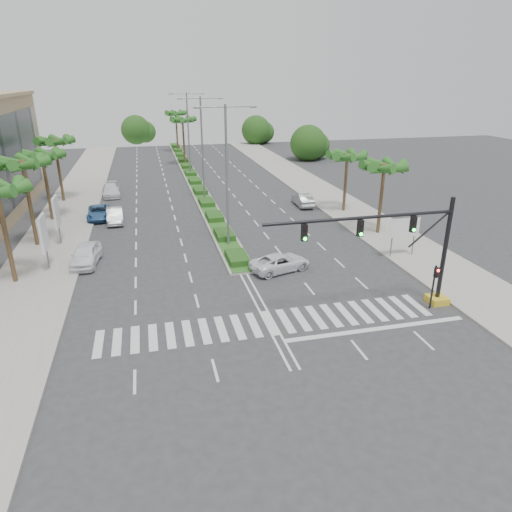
{
  "coord_description": "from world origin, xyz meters",
  "views": [
    {
      "loc": [
        -6.56,
        -23.52,
        14.0
      ],
      "look_at": [
        0.01,
        3.66,
        3.0
      ],
      "focal_mm": 32.0,
      "sensor_mm": 36.0,
      "label": 1
    }
  ],
  "objects": [
    {
      "name": "ground",
      "position": [
        0.0,
        0.0,
        0.0
      ],
      "size": [
        160.0,
        160.0,
        0.0
      ],
      "primitive_type": "plane",
      "color": "#333335",
      "rests_on": "ground"
    },
    {
      "name": "footpath_right",
      "position": [
        15.2,
        20.0,
        0.07
      ],
      "size": [
        6.0,
        120.0,
        0.15
      ],
      "primitive_type": "cube",
      "color": "gray",
      "rests_on": "ground"
    },
    {
      "name": "footpath_left",
      "position": [
        -15.2,
        20.0,
        0.07
      ],
      "size": [
        6.0,
        120.0,
        0.15
      ],
      "primitive_type": "cube",
      "color": "gray",
      "rests_on": "ground"
    },
    {
      "name": "median",
      "position": [
        0.0,
        45.0,
        0.1
      ],
      "size": [
        2.2,
        75.0,
        0.2
      ],
      "primitive_type": "cube",
      "color": "gray",
      "rests_on": "ground"
    },
    {
      "name": "median_grass",
      "position": [
        0.0,
        45.0,
        0.22
      ],
      "size": [
        1.8,
        75.0,
        0.04
      ],
      "primitive_type": "cube",
      "color": "#2B571D",
      "rests_on": "median"
    },
    {
      "name": "signal_gantry",
      "position": [
        9.27,
        -0.0,
        3.46
      ],
      "size": [
        12.6,
        1.2,
        7.2
      ],
      "color": "gold",
      "rests_on": "ground"
    },
    {
      "name": "pedestrian_signal",
      "position": [
        10.6,
        -0.68,
        2.04
      ],
      "size": [
        0.28,
        0.36,
        3.0
      ],
      "color": "black",
      "rests_on": "ground"
    },
    {
      "name": "direction_sign",
      "position": [
        13.5,
        7.99,
        2.45
      ],
      "size": [
        2.7,
        0.11,
        3.4
      ],
      "color": "slate",
      "rests_on": "ground"
    },
    {
      "name": "billboard_near",
      "position": [
        -14.5,
        12.0,
        2.96
      ],
      "size": [
        0.18,
        2.1,
        4.35
      ],
      "color": "slate",
      "rests_on": "ground"
    },
    {
      "name": "billboard_far",
      "position": [
        -14.5,
        18.0,
        2.96
      ],
      "size": [
        0.18,
        2.1,
        4.35
      ],
      "color": "slate",
      "rests_on": "ground"
    },
    {
      "name": "palm_left_mid",
      "position": [
        -16.5,
        18.0,
        7.08
      ],
      "size": [
        4.57,
        4.68,
        7.95
      ],
      "color": "brown",
      "rests_on": "ground"
    },
    {
      "name": "palm_left_far",
      "position": [
        -16.5,
        26.0,
        6.5
      ],
      "size": [
        4.57,
        4.68,
        7.35
      ],
      "color": "brown",
      "rests_on": "ground"
    },
    {
      "name": "palm_left_end",
      "position": [
        -16.5,
        34.0,
        6.88
      ],
      "size": [
        4.57,
        4.68,
        7.75
      ],
      "color": "brown",
      "rests_on": "ground"
    },
    {
      "name": "palm_right_near",
      "position": [
        14.5,
        14.0,
        6.2
      ],
      "size": [
        4.57,
        4.68,
        7.05
      ],
      "color": "brown",
      "rests_on": "ground"
    },
    {
      "name": "palm_right_far",
      "position": [
        14.5,
        22.0,
        5.91
      ],
      "size": [
        4.57,
        4.68,
        6.75
      ],
      "color": "brown",
      "rests_on": "ground"
    },
    {
      "name": "palm_median_a",
      "position": [
        0.0,
        55.0,
        7.17
      ],
      "size": [
        4.57,
        4.68,
        8.05
      ],
      "color": "brown",
      "rests_on": "ground"
    },
    {
      "name": "palm_median_b",
      "position": [
        0.0,
        70.0,
        7.17
      ],
      "size": [
        4.57,
        4.68,
        8.05
      ],
      "color": "brown",
      "rests_on": "ground"
    },
    {
      "name": "streetlight_near",
      "position": [
        0.0,
        14.0,
        6.81
      ],
      "size": [
        5.1,
        0.25,
        12.0
      ],
      "color": "slate",
      "rests_on": "ground"
    },
    {
      "name": "streetlight_mid",
      "position": [
        0.0,
        30.0,
        6.81
      ],
      "size": [
        5.1,
        0.25,
        12.0
      ],
      "color": "slate",
      "rests_on": "ground"
    },
    {
      "name": "streetlight_far",
      "position": [
        0.0,
        46.0,
        6.81
      ],
      "size": [
        5.1,
        0.25,
        12.0
      ],
      "color": "slate",
      "rests_on": "ground"
    },
    {
      "name": "car_parked_a",
      "position": [
        -11.8,
        12.51,
        0.81
      ],
      "size": [
        2.44,
        4.95,
        1.62
      ],
      "primitive_type": "imported",
      "rotation": [
        0.0,
        0.0,
        -0.11
      ],
      "color": "white",
      "rests_on": "ground"
    },
    {
      "name": "car_parked_b",
      "position": [
        -10.08,
        23.77,
        0.74
      ],
      "size": [
        1.8,
        4.57,
        1.48
      ],
      "primitive_type": "imported",
      "rotation": [
        0.0,
        0.0,
        0.05
      ],
      "color": "silver",
      "rests_on": "ground"
    },
    {
      "name": "car_parked_c",
      "position": [
        -11.8,
        25.52,
        0.68
      ],
      "size": [
        2.44,
        4.97,
        1.36
      ],
      "primitive_type": "imported",
      "rotation": [
        0.0,
        0.0,
        0.04
      ],
      "color": "#326399",
      "rests_on": "ground"
    },
    {
      "name": "car_parked_d",
      "position": [
        -11.07,
        35.61,
        0.73
      ],
      "size": [
        2.49,
        5.22,
        1.47
      ],
      "primitive_type": "imported",
      "rotation": [
        0.0,
        0.0,
        0.09
      ],
      "color": "white",
      "rests_on": "ground"
    },
    {
      "name": "car_crossing",
      "position": [
        2.91,
        7.68,
        0.67
      ],
      "size": [
        5.23,
        3.49,
        1.33
      ],
      "primitive_type": "imported",
      "rotation": [
        0.0,
        0.0,
        1.86
      ],
      "color": "white",
      "rests_on": "ground"
    },
    {
      "name": "car_right",
      "position": [
        10.87,
        25.35,
        0.74
      ],
      "size": [
        1.71,
        4.52,
        1.47
      ],
      "primitive_type": "imported",
      "rotation": [
        0.0,
        0.0,
        3.11
      ],
      "color": "#9D9DA1",
      "rests_on": "ground"
    }
  ]
}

